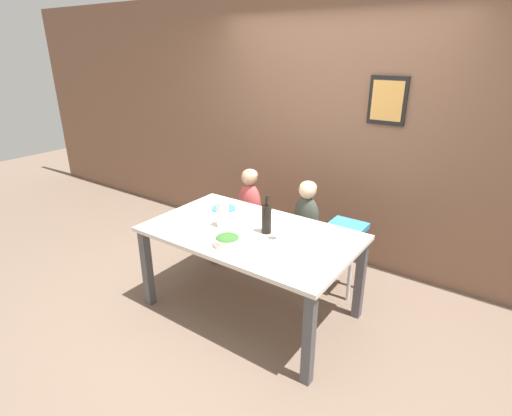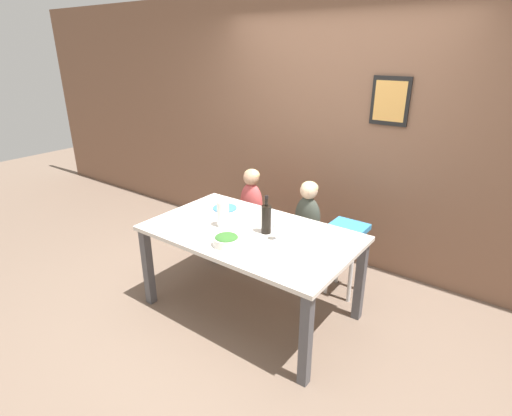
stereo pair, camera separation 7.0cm
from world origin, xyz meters
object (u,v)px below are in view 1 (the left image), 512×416
object	(u,v)px
chair_far_left	(250,227)
person_child_center	(307,209)
person_child_left	(250,195)
salad_bowl_large	(227,240)
chair_far_center	(305,244)
wine_bottle	(267,218)
wine_glass_near	(277,226)
paper_towel_roll	(223,214)
dinner_plate_back_left	(224,208)
dinner_plate_front_left	(182,222)
chair_right_highchair	(345,241)

from	to	relation	value
chair_far_left	person_child_center	bearing A→B (deg)	0.10
person_child_left	salad_bowl_large	xyz separation A→B (m)	(0.55, -1.04, 0.07)
chair_far_center	chair_far_left	bearing A→B (deg)	180.00
wine_bottle	salad_bowl_large	bearing A→B (deg)	-108.34
chair_far_left	wine_glass_near	bearing A→B (deg)	-42.56
chair_far_center	paper_towel_roll	distance (m)	1.00
person_child_left	paper_towel_roll	xyz separation A→B (m)	(0.30, -0.79, 0.13)
person_child_center	paper_towel_roll	xyz separation A→B (m)	(-0.36, -0.79, 0.13)
wine_bottle	dinner_plate_back_left	world-z (taller)	wine_bottle
wine_bottle	dinner_plate_front_left	distance (m)	0.75
chair_far_center	person_child_left	size ratio (longest dim) A/B	0.79
chair_right_highchair	wine_glass_near	size ratio (longest dim) A/B	4.10
chair_far_left	person_child_center	world-z (taller)	person_child_center
chair_far_left	person_child_center	distance (m)	0.76
chair_right_highchair	chair_far_left	bearing A→B (deg)	180.00
chair_right_highchair	person_child_left	xyz separation A→B (m)	(-1.07, 0.00, 0.22)
chair_far_center	dinner_plate_front_left	world-z (taller)	dinner_plate_front_left
paper_towel_roll	dinner_plate_back_left	size ratio (longest dim) A/B	1.00
person_child_center	wine_glass_near	world-z (taller)	person_child_center
person_child_left	wine_glass_near	distance (m)	1.10
person_child_left	paper_towel_roll	distance (m)	0.86
chair_far_center	person_child_center	distance (m)	0.37
chair_right_highchair	dinner_plate_front_left	xyz separation A→B (m)	(-1.10, -0.94, 0.25)
chair_far_center	wine_bottle	xyz separation A→B (m)	(0.00, -0.68, 0.52)
chair_right_highchair	chair_far_center	bearing A→B (deg)	180.00
dinner_plate_front_left	chair_far_center	bearing A→B (deg)	53.67
chair_far_left	chair_right_highchair	world-z (taller)	chair_right_highchair
paper_towel_roll	person_child_left	bearing A→B (deg)	111.02
person_child_left	dinner_plate_back_left	world-z (taller)	person_child_left
person_child_center	chair_far_center	bearing A→B (deg)	-90.00
wine_bottle	paper_towel_roll	world-z (taller)	wine_bottle
chair_far_center	person_child_left	world-z (taller)	person_child_left
dinner_plate_back_left	salad_bowl_large	bearing A→B (deg)	-48.29
person_child_left	person_child_center	size ratio (longest dim) A/B	1.00
person_child_center	wine_glass_near	xyz separation A→B (m)	(0.14, -0.74, 0.14)
chair_far_left	person_child_left	bearing A→B (deg)	90.00
chair_right_highchair	paper_towel_roll	size ratio (longest dim) A/B	3.07
wine_bottle	paper_towel_roll	bearing A→B (deg)	-163.64
wine_bottle	paper_towel_roll	xyz separation A→B (m)	(-0.36, -0.11, -0.01)
wine_bottle	wine_glass_near	xyz separation A→B (m)	(0.14, -0.05, -0.01)
chair_far_left	salad_bowl_large	distance (m)	1.25
chair_far_left	salad_bowl_large	bearing A→B (deg)	-62.09
chair_far_center	salad_bowl_large	bearing A→B (deg)	-96.42
person_child_center	paper_towel_roll	distance (m)	0.88
salad_bowl_large	dinner_plate_back_left	bearing A→B (deg)	131.71
person_child_left	salad_bowl_large	distance (m)	1.18
chair_far_center	paper_towel_roll	world-z (taller)	paper_towel_roll
chair_far_left	dinner_plate_front_left	bearing A→B (deg)	-91.68
chair_far_left	wine_glass_near	distance (m)	1.20
salad_bowl_large	wine_bottle	bearing A→B (deg)	71.66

